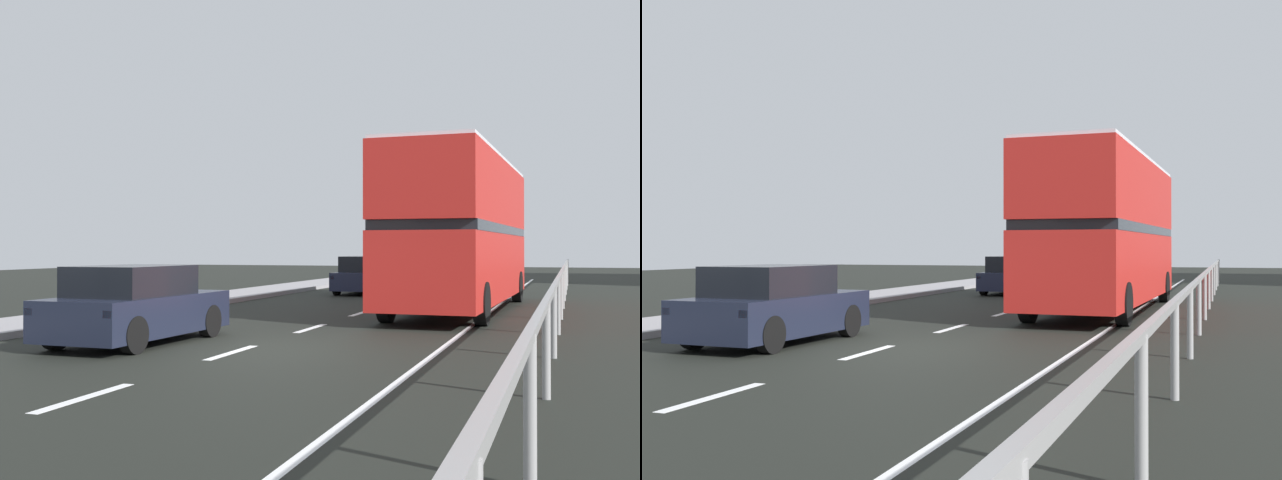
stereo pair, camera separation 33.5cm
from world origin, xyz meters
The scene contains 6 objects.
ground_plane centered at (0.00, 0.00, -0.05)m, with size 75.62×120.00×0.10m, color black.
lane_paint_markings centered at (2.05, 8.40, 0.00)m, with size 3.43×46.00×0.01m.
bridge_side_railing centered at (5.19, 9.00, 0.94)m, with size 0.10×42.00×1.17m.
double_decker_bus_red centered at (2.50, 9.08, 2.29)m, with size 2.77×11.21×4.27m.
hatchback_car_near centered at (-2.22, -0.19, 0.69)m, with size 1.90×4.09×1.45m.
sedan_car_ahead centered at (-2.14, 16.25, 0.69)m, with size 1.80×4.43×1.45m.
Camera 1 is at (5.50, -12.60, 1.77)m, focal length 42.99 mm.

